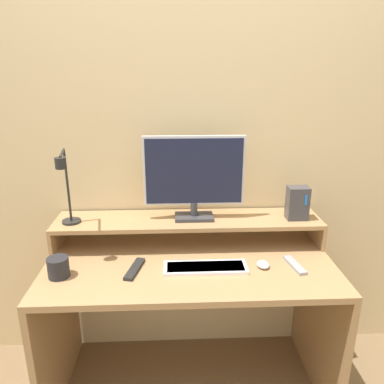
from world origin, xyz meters
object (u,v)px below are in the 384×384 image
at_px(desk_lamp, 66,188).
at_px(mouse, 263,264).
at_px(router_dock, 297,203).
at_px(monitor, 194,175).
at_px(mug, 58,267).
at_px(keyboard, 206,268).
at_px(remote_control, 135,269).
at_px(remote_secondary, 295,265).

bearing_deg(desk_lamp, mouse, -10.30).
bearing_deg(router_dock, monitor, 176.86).
relative_size(monitor, mouse, 6.76).
bearing_deg(monitor, mouse, -41.00).
distance_m(desk_lamp, mug, 0.37).
distance_m(mouse, mug, 0.94).
relative_size(keyboard, mug, 4.08).
distance_m(remote_control, remote_secondary, 0.76).
height_order(remote_control, remote_secondary, same).
bearing_deg(keyboard, desk_lamp, 164.60).
bearing_deg(remote_control, mug, -173.48).
bearing_deg(remote_control, remote_secondary, 0.02).
relative_size(mouse, remote_secondary, 0.43).
xyz_separation_m(monitor, keyboard, (0.04, -0.28, -0.37)).
xyz_separation_m(router_dock, mouse, (-0.22, -0.24, -0.22)).
height_order(desk_lamp, remote_control, desk_lamp).
xyz_separation_m(mouse, mug, (-0.94, -0.04, 0.03)).
relative_size(monitor, desk_lamp, 1.33).
height_order(remote_control, mug, mug).
bearing_deg(remote_secondary, keyboard, -179.04).
distance_m(keyboard, mouse, 0.27).
distance_m(router_dock, remote_control, 0.89).
xyz_separation_m(monitor, router_dock, (0.54, -0.03, -0.15)).
relative_size(mouse, remote_control, 0.39).
bearing_deg(desk_lamp, mug, -92.34).
relative_size(remote_control, mug, 2.05).
relative_size(keyboard, remote_secondary, 2.23).
bearing_deg(mouse, remote_secondary, -1.72).
relative_size(router_dock, remote_control, 0.89).
distance_m(desk_lamp, keyboard, 0.76).
bearing_deg(router_dock, desk_lamp, -176.31).
xyz_separation_m(keyboard, mouse, (0.27, 0.01, 0.00)).
distance_m(monitor, mug, 0.78).
height_order(mouse, remote_control, mouse).
xyz_separation_m(mouse, remote_secondary, (0.15, -0.00, -0.01)).
distance_m(monitor, keyboard, 0.47).
height_order(desk_lamp, keyboard, desk_lamp).
xyz_separation_m(keyboard, remote_control, (-0.33, 0.01, -0.00)).
relative_size(desk_lamp, remote_control, 1.98).
relative_size(remote_control, remote_secondary, 1.12).
height_order(monitor, desk_lamp, monitor).
distance_m(mouse, remote_secondary, 0.15).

